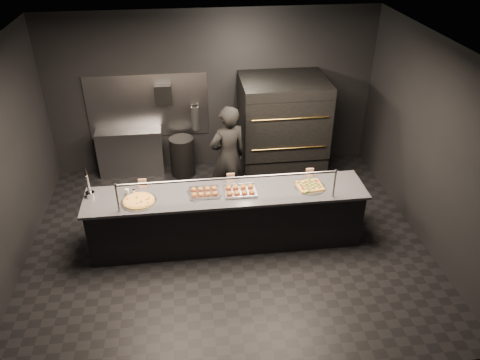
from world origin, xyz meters
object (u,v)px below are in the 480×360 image
(prep_shelf, at_px, (131,152))
(round_pizza, at_px, (139,201))
(towel_dispenser, at_px, (163,94))
(beer_tap, at_px, (89,188))
(pizza_oven, at_px, (282,129))
(slider_tray_a, at_px, (204,192))
(fire_extinguisher, at_px, (195,118))
(square_pizza, at_px, (310,186))
(service_counter, at_px, (227,218))
(trash_bin, at_px, (182,156))
(slider_tray_b, at_px, (240,191))
(worker, at_px, (228,157))

(prep_shelf, xyz_separation_m, round_pizza, (0.35, -2.41, 0.49))
(towel_dispenser, relative_size, beer_tap, 0.72)
(pizza_oven, bearing_deg, slider_tray_a, -128.76)
(fire_extinguisher, bearing_deg, square_pizza, -56.68)
(service_counter, xyz_separation_m, prep_shelf, (-1.60, 2.32, -0.01))
(beer_tap, xyz_separation_m, trash_bin, (1.31, 2.04, -0.68))
(towel_dispenser, bearing_deg, trash_bin, -39.36)
(beer_tap, xyz_separation_m, square_pizza, (3.18, -0.14, -0.12))
(pizza_oven, height_order, prep_shelf, pizza_oven)
(beer_tap, distance_m, trash_bin, 2.52)
(beer_tap, bearing_deg, slider_tray_b, -4.15)
(square_pizza, bearing_deg, round_pizza, -178.06)
(service_counter, xyz_separation_m, beer_tap, (-1.95, 0.13, 0.60))
(slider_tray_b, height_order, square_pizza, slider_tray_b)
(prep_shelf, distance_m, slider_tray_b, 2.99)
(round_pizza, height_order, worker, worker)
(service_counter, bearing_deg, square_pizza, -0.37)
(prep_shelf, bearing_deg, fire_extinguisher, 3.66)
(service_counter, distance_m, pizza_oven, 2.30)
(slider_tray_b, height_order, worker, worker)
(fire_extinguisher, bearing_deg, towel_dispenser, -178.96)
(prep_shelf, bearing_deg, beer_tap, -99.09)
(prep_shelf, bearing_deg, square_pizza, -39.41)
(service_counter, relative_size, trash_bin, 5.41)
(prep_shelf, bearing_deg, trash_bin, -8.67)
(beer_tap, relative_size, worker, 0.27)
(fire_extinguisher, distance_m, square_pizza, 2.89)
(prep_shelf, relative_size, slider_tray_b, 2.54)
(slider_tray_b, bearing_deg, slider_tray_a, 177.29)
(service_counter, xyz_separation_m, towel_dispenser, (-0.90, 2.39, 1.09))
(worker, bearing_deg, square_pizza, 113.99)
(towel_dispenser, distance_m, trash_bin, 1.22)
(beer_tap, height_order, trash_bin, beer_tap)
(towel_dispenser, bearing_deg, slider_tray_b, -65.57)
(fire_extinguisher, bearing_deg, service_counter, -81.70)
(service_counter, bearing_deg, towel_dispenser, 110.63)
(worker, bearing_deg, slider_tray_a, 46.87)
(pizza_oven, bearing_deg, beer_tap, -150.72)
(service_counter, bearing_deg, slider_tray_a, 179.53)
(beer_tap, relative_size, round_pizza, 0.97)
(towel_dispenser, height_order, fire_extinguisher, towel_dispenser)
(prep_shelf, height_order, worker, worker)
(prep_shelf, distance_m, slider_tray_a, 2.69)
(service_counter, height_order, towel_dispenser, towel_dispenser)
(slider_tray_a, relative_size, worker, 0.28)
(pizza_oven, xyz_separation_m, trash_bin, (-1.84, 0.27, -0.59))
(fire_extinguisher, distance_m, round_pizza, 2.65)
(worker, bearing_deg, service_counter, 62.49)
(fire_extinguisher, xyz_separation_m, worker, (0.48, -1.29, -0.16))
(service_counter, relative_size, pizza_oven, 2.15)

